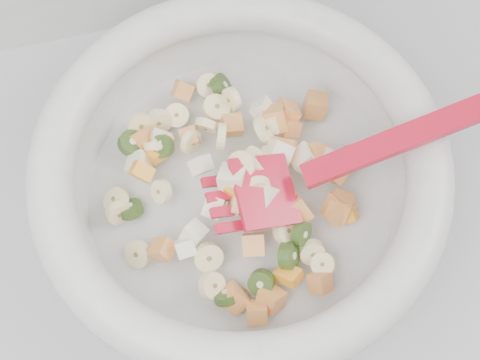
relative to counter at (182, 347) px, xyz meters
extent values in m
cube|color=#A2A2A7|center=(0.00, 0.00, 0.00)|extent=(2.00, 0.60, 0.90)
cylinder|color=beige|center=(0.11, 0.05, 0.46)|extent=(0.31, 0.31, 0.02)
torus|color=beige|center=(0.11, 0.05, 0.53)|extent=(0.38, 0.38, 0.04)
cylinder|color=#FFF1AA|center=(0.12, 0.05, 0.52)|extent=(0.03, 0.04, 0.03)
cylinder|color=#FFF1AA|center=(0.09, 0.11, 0.49)|extent=(0.03, 0.02, 0.03)
cylinder|color=#FFF1AA|center=(0.06, -0.04, 0.48)|extent=(0.03, 0.03, 0.02)
cylinder|color=#FFF1AA|center=(-0.01, 0.06, 0.48)|extent=(0.03, 0.03, 0.02)
cylinder|color=#FFF1AA|center=(0.07, 0.10, 0.49)|extent=(0.03, 0.03, 0.03)
cylinder|color=#FFF1AA|center=(0.04, 0.14, 0.48)|extent=(0.03, 0.02, 0.03)
cylinder|color=#FFF1AA|center=(0.06, -0.02, 0.49)|extent=(0.03, 0.03, 0.03)
cylinder|color=#FFF1AA|center=(0.12, 0.14, 0.49)|extent=(0.02, 0.03, 0.03)
cylinder|color=#FFF1AA|center=(0.15, -0.03, 0.48)|extent=(0.03, 0.03, 0.03)
cylinder|color=#FFF1AA|center=(0.04, 0.11, 0.49)|extent=(0.03, 0.02, 0.03)
cylinder|color=#FFF1AA|center=(0.11, 0.05, 0.52)|extent=(0.03, 0.04, 0.03)
cylinder|color=#FFF1AA|center=(0.12, 0.03, 0.51)|extent=(0.03, 0.02, 0.03)
cylinder|color=#FFF1AA|center=(0.00, 0.01, 0.48)|extent=(0.03, 0.04, 0.03)
cylinder|color=#FFF1AA|center=(0.13, -0.01, 0.49)|extent=(0.03, 0.03, 0.03)
cylinder|color=#FFF1AA|center=(0.10, 0.13, 0.49)|extent=(0.04, 0.04, 0.02)
cylinder|color=#FFF1AA|center=(0.14, 0.06, 0.51)|extent=(0.03, 0.03, 0.02)
cylinder|color=#FFF1AA|center=(0.10, 0.16, 0.48)|extent=(0.04, 0.03, 0.03)
cylinder|color=#FFF1AA|center=(0.14, 0.09, 0.50)|extent=(0.02, 0.03, 0.03)
cylinder|color=#FFF1AA|center=(-0.01, 0.05, 0.48)|extent=(0.03, 0.02, 0.03)
cylinder|color=#FFF1AA|center=(0.04, 0.11, 0.48)|extent=(0.03, 0.02, 0.03)
cylinder|color=#FFF1AA|center=(0.06, 0.14, 0.48)|extent=(0.03, 0.03, 0.02)
cylinder|color=#FFF1AA|center=(0.10, 0.09, 0.51)|extent=(0.02, 0.03, 0.03)
cylinder|color=#FFF1AA|center=(0.03, 0.06, 0.49)|extent=(0.03, 0.03, 0.03)
cylinder|color=#FFF1AA|center=(0.09, 0.02, 0.51)|extent=(0.02, 0.03, 0.04)
cylinder|color=#FFF1AA|center=(0.16, -0.05, 0.48)|extent=(0.03, 0.03, 0.02)
cylinder|color=#FFF1AA|center=(0.03, 0.13, 0.48)|extent=(0.04, 0.02, 0.03)
cube|color=#FFA250|center=(0.07, -0.05, 0.48)|extent=(0.03, 0.03, 0.03)
cube|color=#FFA250|center=(0.10, -0.02, 0.50)|extent=(0.03, 0.03, 0.03)
cube|color=#FFA250|center=(0.19, 0.00, 0.48)|extent=(0.03, 0.04, 0.03)
cube|color=#FFA250|center=(0.18, 0.05, 0.49)|extent=(0.03, 0.02, 0.03)
cube|color=#FFA250|center=(0.20, 0.04, 0.49)|extent=(0.03, 0.03, 0.03)
cube|color=#FFA250|center=(0.09, -0.07, 0.48)|extent=(0.02, 0.03, 0.03)
cube|color=#FFA250|center=(0.02, 0.00, 0.49)|extent=(0.03, 0.03, 0.03)
cube|color=#FFA250|center=(0.17, 0.09, 0.49)|extent=(0.03, 0.02, 0.03)
cube|color=#FFA250|center=(0.15, -0.06, 0.48)|extent=(0.02, 0.03, 0.03)
cube|color=#FFA250|center=(0.11, 0.11, 0.49)|extent=(0.02, 0.02, 0.02)
cube|color=#FFA250|center=(0.15, 0.07, 0.50)|extent=(0.03, 0.03, 0.03)
cube|color=#FFA250|center=(0.17, 0.11, 0.49)|extent=(0.03, 0.03, 0.04)
cube|color=#FFA250|center=(0.19, 0.00, 0.48)|extent=(0.03, 0.03, 0.04)
cube|color=#FFA250|center=(0.03, 0.12, 0.48)|extent=(0.03, 0.03, 0.03)
cube|color=#FFA250|center=(0.11, -0.06, 0.48)|extent=(0.03, 0.03, 0.03)
cube|color=#FFA250|center=(0.07, 0.11, 0.49)|extent=(0.02, 0.02, 0.02)
cube|color=#FFA250|center=(0.20, 0.04, 0.48)|extent=(0.03, 0.03, 0.03)
cube|color=#FFA250|center=(0.15, 0.00, 0.50)|extent=(0.03, 0.04, 0.03)
cube|color=#FFA250|center=(0.07, 0.16, 0.48)|extent=(0.03, 0.03, 0.03)
cube|color=#FFA250|center=(0.20, 0.11, 0.48)|extent=(0.03, 0.03, 0.03)
cube|color=#FFA250|center=(0.16, 0.10, 0.50)|extent=(0.03, 0.04, 0.04)
cylinder|color=#598E2F|center=(0.01, 0.12, 0.48)|extent=(0.03, 0.03, 0.02)
cylinder|color=#598E2F|center=(0.14, 0.01, 0.50)|extent=(0.03, 0.03, 0.03)
cylinder|color=#598E2F|center=(0.07, -0.05, 0.48)|extent=(0.03, 0.03, 0.03)
cylinder|color=#598E2F|center=(0.10, -0.05, 0.48)|extent=(0.03, 0.03, 0.02)
cylinder|color=#598E2F|center=(0.22, 0.05, 0.48)|extent=(0.04, 0.03, 0.02)
cylinder|color=#598E2F|center=(0.15, -0.02, 0.50)|extent=(0.03, 0.03, 0.03)
cylinder|color=#598E2F|center=(0.13, -0.03, 0.49)|extent=(0.03, 0.03, 0.03)
cylinder|color=#598E2F|center=(0.00, 0.05, 0.48)|extent=(0.03, 0.03, 0.02)
cylinder|color=#598E2F|center=(0.04, 0.10, 0.49)|extent=(0.03, 0.03, 0.02)
cylinder|color=#598E2F|center=(0.11, 0.16, 0.48)|extent=(0.03, 0.04, 0.04)
cube|color=white|center=(0.08, 0.03, 0.50)|extent=(0.03, 0.03, 0.03)
cube|color=white|center=(0.15, 0.12, 0.49)|extent=(0.03, 0.03, 0.03)
cube|color=white|center=(0.07, 0.07, 0.50)|extent=(0.02, 0.02, 0.03)
cube|color=white|center=(0.12, 0.02, 0.51)|extent=(0.03, 0.03, 0.03)
cube|color=white|center=(0.15, 0.06, 0.51)|extent=(0.03, 0.04, 0.03)
cube|color=white|center=(0.05, 0.01, 0.50)|extent=(0.03, 0.03, 0.03)
cube|color=white|center=(0.15, 0.10, 0.50)|extent=(0.03, 0.03, 0.03)
cube|color=white|center=(0.19, 0.05, 0.49)|extent=(0.03, 0.03, 0.03)
cube|color=white|center=(0.02, 0.09, 0.48)|extent=(0.03, 0.03, 0.03)
cube|color=white|center=(0.10, 0.04, 0.52)|extent=(0.03, 0.04, 0.03)
cube|color=white|center=(0.04, 0.00, 0.49)|extent=(0.02, 0.02, 0.02)
cube|color=white|center=(0.04, 0.11, 0.48)|extent=(0.03, 0.03, 0.03)
cube|color=white|center=(0.17, 0.06, 0.49)|extent=(0.03, 0.03, 0.03)
cube|color=yellow|center=(0.13, -0.05, 0.48)|extent=(0.03, 0.03, 0.02)
cube|color=yellow|center=(0.10, 0.03, 0.51)|extent=(0.03, 0.03, 0.02)
cube|color=yellow|center=(0.19, 0.00, 0.48)|extent=(0.03, 0.02, 0.03)
cube|color=yellow|center=(0.02, 0.08, 0.49)|extent=(0.03, 0.03, 0.02)
cube|color=yellow|center=(0.14, 0.02, 0.50)|extent=(0.03, 0.03, 0.03)
cube|color=yellow|center=(0.03, 0.10, 0.48)|extent=(0.03, 0.03, 0.02)
cube|color=red|center=(0.12, 0.02, 0.52)|extent=(0.06, 0.07, 0.03)
cube|color=red|center=(0.08, 0.04, 0.51)|extent=(0.03, 0.01, 0.02)
cube|color=red|center=(0.08, 0.03, 0.51)|extent=(0.03, 0.01, 0.02)
cube|color=red|center=(0.08, 0.01, 0.51)|extent=(0.03, 0.01, 0.02)
cube|color=red|center=(0.08, 0.00, 0.51)|extent=(0.03, 0.01, 0.02)
cube|color=red|center=(0.25, 0.03, 0.56)|extent=(0.20, 0.03, 0.07)
camera|label=1|loc=(0.05, -0.19, 1.07)|focal=50.00mm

